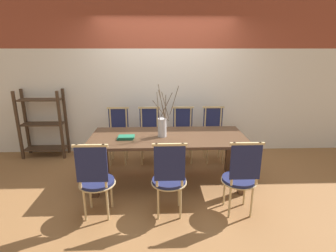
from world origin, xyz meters
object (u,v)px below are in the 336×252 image
at_px(chair_near_center, 241,176).
at_px(vase_centerpiece, 162,126).
at_px(dining_table, 168,142).
at_px(chair_far_center, 183,134).
at_px(shelving_rack, 43,124).
at_px(book_stack, 126,137).

relative_size(chair_near_center, vase_centerpiece, 1.28).
distance_m(dining_table, chair_near_center, 1.17).
distance_m(chair_far_center, shelving_rack, 2.56).
bearing_deg(chair_near_center, vase_centerpiece, 138.52).
distance_m(book_stack, shelving_rack, 2.06).
bearing_deg(chair_near_center, book_stack, 153.08).
bearing_deg(chair_far_center, shelving_rack, -6.67).
relative_size(dining_table, chair_far_center, 2.31).
height_order(chair_far_center, vase_centerpiece, vase_centerpiece).
xyz_separation_m(chair_near_center, chair_far_center, (-0.53, 1.63, 0.00)).
height_order(chair_far_center, book_stack, chair_far_center).
relative_size(dining_table, shelving_rack, 1.78).
xyz_separation_m(vase_centerpiece, book_stack, (-0.51, -0.08, -0.13)).
xyz_separation_m(dining_table, vase_centerpiece, (-0.08, -0.01, 0.25)).
bearing_deg(shelving_rack, dining_table, -26.32).
relative_size(vase_centerpiece, shelving_rack, 0.60).
bearing_deg(chair_near_center, dining_table, 135.38).
bearing_deg(shelving_rack, chair_near_center, -32.08).
xyz_separation_m(chair_near_center, shelving_rack, (-3.07, 1.93, 0.11)).
xyz_separation_m(dining_table, book_stack, (-0.59, -0.10, 0.12)).
bearing_deg(chair_near_center, shelving_rack, 147.92).
height_order(dining_table, shelving_rack, shelving_rack).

